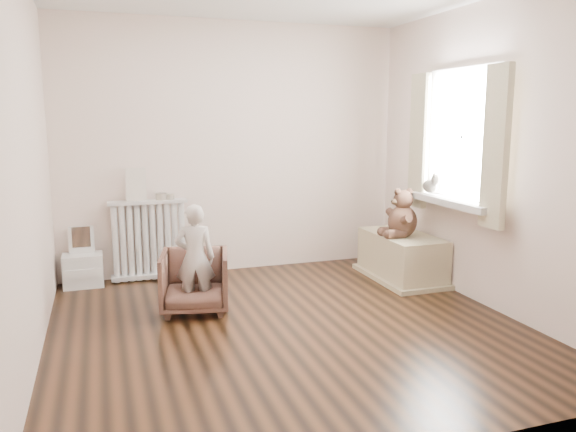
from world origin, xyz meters
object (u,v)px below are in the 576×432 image
object	(u,v)px
toy_vanity	(82,259)
child	(195,258)
toy_bench	(402,259)
radiator	(149,242)
plush_cat	(431,184)
armchair	(195,281)
teddy_bear	(403,215)

from	to	relation	value
toy_vanity	child	distance (m)	1.45
toy_bench	radiator	bearing A→B (deg)	162.12
plush_cat	radiator	bearing A→B (deg)	138.95
toy_vanity	armchair	distance (m)	1.39
toy_vanity	armchair	world-z (taller)	toy_vanity
child	toy_bench	distance (m)	2.20
toy_bench	child	bearing A→B (deg)	-170.87
toy_vanity	teddy_bear	bearing A→B (deg)	-15.43
toy_vanity	child	size ratio (longest dim) A/B	0.64
armchair	child	distance (m)	0.22
armchair	plush_cat	distance (m)	2.41
toy_bench	teddy_bear	distance (m)	0.48
radiator	toy_vanity	distance (m)	0.65
child	toy_bench	size ratio (longest dim) A/B	0.93
armchair	toy_bench	size ratio (longest dim) A/B	0.58
plush_cat	child	bearing A→B (deg)	163.18
child	plush_cat	size ratio (longest dim) A/B	3.76
toy_vanity	teddy_bear	xyz separation A→B (m)	(3.02, -0.83, 0.40)
child	teddy_bear	size ratio (longest dim) A/B	1.92
armchair	teddy_bear	world-z (taller)	teddy_bear
toy_bench	plush_cat	size ratio (longest dim) A/B	4.05
teddy_bear	armchair	bearing A→B (deg)	-171.55
radiator	teddy_bear	bearing A→B (deg)	-19.95
armchair	teddy_bear	distance (m)	2.15
toy_vanity	plush_cat	world-z (taller)	plush_cat
toy_bench	plush_cat	world-z (taller)	plush_cat
toy_bench	teddy_bear	size ratio (longest dim) A/B	2.07
radiator	plush_cat	distance (m)	2.84
child	teddy_bear	world-z (taller)	child
teddy_bear	toy_vanity	bearing A→B (deg)	167.12
child	radiator	bearing A→B (deg)	-64.38
child	toy_bench	world-z (taller)	child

